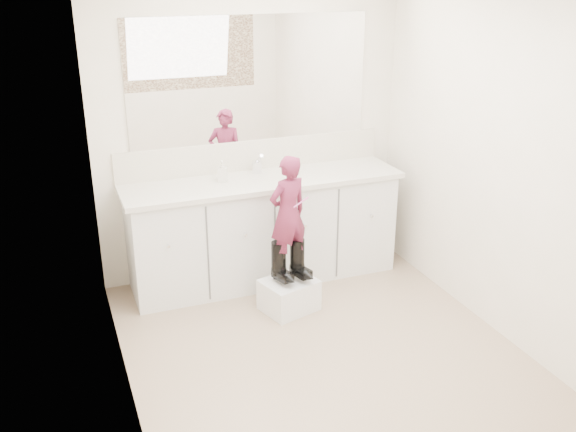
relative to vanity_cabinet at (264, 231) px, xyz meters
name	(u,v)px	position (x,y,z in m)	size (l,w,h in m)	color
floor	(323,352)	(0.00, -1.23, -0.42)	(3.00, 3.00, 0.00)	#967D62
wall_back	(252,133)	(0.00, 0.27, 0.77)	(2.60, 2.60, 0.00)	beige
wall_front	(474,296)	(0.00, -2.73, 0.77)	(2.60, 2.60, 0.00)	beige
wall_left	(113,215)	(-1.30, -1.23, 0.78)	(3.00, 3.00, 0.00)	beige
wall_right	(498,166)	(1.30, -1.23, 0.78)	(3.00, 3.00, 0.00)	beige
vanity_cabinet	(264,231)	(0.00, 0.00, 0.00)	(2.20, 0.55, 0.85)	silver
countertop	(264,181)	(0.00, -0.01, 0.45)	(2.28, 0.58, 0.04)	beige
backsplash	(253,155)	(0.00, 0.26, 0.59)	(2.28, 0.03, 0.25)	beige
mirror	(251,79)	(0.00, 0.26, 1.22)	(2.00, 0.02, 1.00)	white
dot_panel	(484,195)	(0.00, -2.71, 1.22)	(2.00, 0.01, 1.20)	#472819
faucet	(257,167)	(0.00, 0.15, 0.52)	(0.08, 0.08, 0.10)	silver
cup	(295,168)	(0.30, 0.04, 0.51)	(0.09, 0.09, 0.08)	beige
soap_bottle	(222,171)	(-0.32, 0.05, 0.55)	(0.08, 0.08, 0.17)	beige
step_stool	(289,295)	(-0.01, -0.59, -0.30)	(0.39, 0.32, 0.25)	white
boot_left	(279,262)	(-0.08, -0.57, -0.02)	(0.12, 0.22, 0.32)	black
boot_right	(297,259)	(0.07, -0.57, -0.02)	(0.12, 0.22, 0.32)	black
toddler	(288,214)	(-0.01, -0.57, 0.37)	(0.32, 0.21, 0.89)	#AB3460
toothbrush	(301,202)	(0.06, -0.65, 0.47)	(0.01, 0.01, 0.14)	#D1519D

